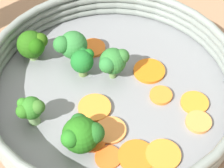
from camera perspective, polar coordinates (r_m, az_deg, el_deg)
ground_plane at (r=0.55m, az=-0.00°, el=-1.93°), size 4.00×4.00×0.00m
skillet at (r=0.54m, az=-0.00°, el=-1.48°), size 0.35×0.35×0.01m
skillet_rim_wall at (r=0.52m, az=-0.00°, el=0.70°), size 0.36×0.36×0.05m
carrot_slice_0 at (r=0.48m, az=7.81°, el=-10.67°), size 0.05×0.05×0.00m
carrot_slice_1 at (r=0.53m, az=7.46°, el=-1.71°), size 0.04×0.04×0.01m
carrot_slice_2 at (r=0.53m, az=12.46°, el=-2.80°), size 0.04×0.04×0.00m
carrot_slice_3 at (r=0.49m, az=-0.22°, el=-7.06°), size 0.04×0.04×0.00m
carrot_slice_4 at (r=0.47m, az=-0.59°, el=-11.12°), size 0.05×0.05×0.00m
carrot_slice_5 at (r=0.59m, az=-2.92°, el=5.54°), size 0.05×0.05×0.00m
carrot_slice_6 at (r=0.56m, az=5.69°, el=1.99°), size 0.06×0.06×0.01m
carrot_slice_7 at (r=0.51m, az=13.03°, el=-5.65°), size 0.03×0.03×0.01m
carrot_slice_8 at (r=0.51m, az=-2.78°, el=-3.57°), size 0.06×0.06×0.01m
carrot_slice_9 at (r=0.48m, az=3.75°, el=-10.90°), size 0.06×0.06×0.00m
carrot_slice_10 at (r=0.48m, az=-2.79°, el=-8.71°), size 0.03×0.03×0.00m
broccoli_floret_0 at (r=0.54m, az=-4.40°, el=3.68°), size 0.03×0.04×0.04m
broccoli_floret_1 at (r=0.46m, az=-4.67°, el=-7.61°), size 0.05×0.05×0.05m
broccoli_floret_2 at (r=0.55m, az=-6.26°, el=5.91°), size 0.04×0.05×0.05m
broccoli_floret_3 at (r=0.49m, az=-12.30°, el=-3.74°), size 0.04×0.04×0.05m
broccoli_floret_4 at (r=0.57m, az=-11.98°, el=5.89°), size 0.05×0.04×0.05m
broccoli_floret_5 at (r=0.53m, az=0.16°, el=3.45°), size 0.04×0.05×0.05m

